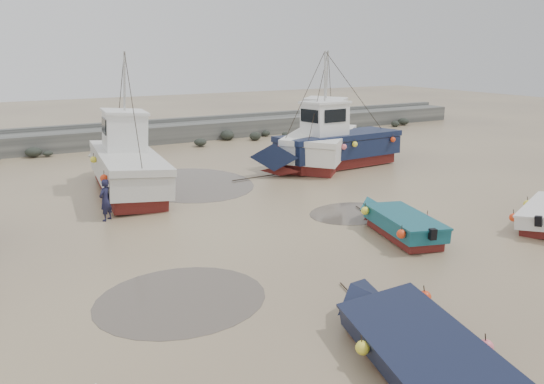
{
  "coord_description": "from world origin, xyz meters",
  "views": [
    {
      "loc": [
        -8.01,
        -13.98,
        6.32
      ],
      "look_at": [
        0.96,
        1.9,
        1.4
      ],
      "focal_mm": 35.0,
      "sensor_mm": 36.0,
      "label": 1
    }
  ],
  "objects_px": {
    "dinghy_2": "(399,220)",
    "person": "(107,220)",
    "cabin_boat_1": "(124,163)",
    "cabin_boat_2": "(330,144)",
    "cabin_boat_3": "(322,139)",
    "dinghy_1": "(417,342)"
  },
  "relations": [
    {
      "from": "dinghy_2",
      "to": "person",
      "type": "height_order",
      "value": "dinghy_2"
    },
    {
      "from": "person",
      "to": "cabin_boat_1",
      "type": "bearing_deg",
      "value": -153.94
    },
    {
      "from": "cabin_boat_2",
      "to": "cabin_boat_3",
      "type": "height_order",
      "value": "same"
    },
    {
      "from": "person",
      "to": "dinghy_2",
      "type": "bearing_deg",
      "value": 101.65
    },
    {
      "from": "cabin_boat_2",
      "to": "person",
      "type": "distance_m",
      "value": 13.35
    },
    {
      "from": "dinghy_2",
      "to": "person",
      "type": "bearing_deg",
      "value": 155.34
    },
    {
      "from": "dinghy_2",
      "to": "cabin_boat_3",
      "type": "distance_m",
      "value": 12.55
    },
    {
      "from": "cabin_boat_2",
      "to": "person",
      "type": "xyz_separation_m",
      "value": [
        -12.82,
        -3.45,
        -1.33
      ]
    },
    {
      "from": "cabin_boat_2",
      "to": "cabin_boat_3",
      "type": "bearing_deg",
      "value": -22.5
    },
    {
      "from": "cabin_boat_3",
      "to": "person",
      "type": "relative_size",
      "value": 5.21
    },
    {
      "from": "dinghy_2",
      "to": "cabin_boat_2",
      "type": "relative_size",
      "value": 0.54
    },
    {
      "from": "dinghy_2",
      "to": "cabin_boat_1",
      "type": "relative_size",
      "value": 0.52
    },
    {
      "from": "dinghy_1",
      "to": "cabin_boat_2",
      "type": "distance_m",
      "value": 18.93
    },
    {
      "from": "cabin_boat_3",
      "to": "cabin_boat_1",
      "type": "bearing_deg",
      "value": -129.81
    },
    {
      "from": "cabin_boat_2",
      "to": "person",
      "type": "relative_size",
      "value": 6.39
    },
    {
      "from": "dinghy_1",
      "to": "cabin_boat_1",
      "type": "height_order",
      "value": "cabin_boat_1"
    },
    {
      "from": "cabin_boat_1",
      "to": "cabin_boat_3",
      "type": "height_order",
      "value": "same"
    },
    {
      "from": "cabin_boat_3",
      "to": "person",
      "type": "height_order",
      "value": "cabin_boat_3"
    },
    {
      "from": "dinghy_1",
      "to": "cabin_boat_1",
      "type": "xyz_separation_m",
      "value": [
        -1.58,
        16.99,
        0.78
      ]
    },
    {
      "from": "dinghy_2",
      "to": "cabin_boat_1",
      "type": "bearing_deg",
      "value": 135.58
    },
    {
      "from": "dinghy_1",
      "to": "person",
      "type": "height_order",
      "value": "dinghy_1"
    },
    {
      "from": "cabin_boat_1",
      "to": "person",
      "type": "xyz_separation_m",
      "value": [
        -1.78,
        -4.07,
        -1.32
      ]
    }
  ]
}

